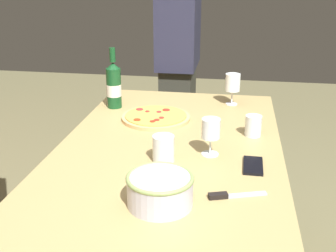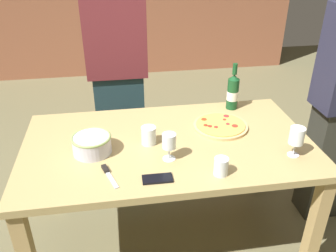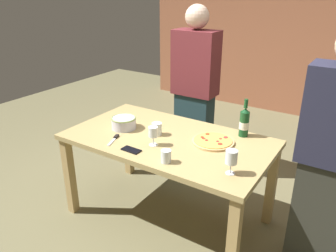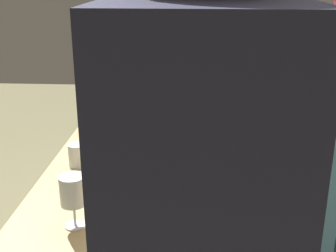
{
  "view_description": "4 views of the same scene",
  "coord_description": "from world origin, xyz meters",
  "px_view_note": "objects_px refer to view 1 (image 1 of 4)",
  "views": [
    {
      "loc": [
        -1.54,
        -0.25,
        1.45
      ],
      "look_at": [
        0.0,
        0.0,
        0.85
      ],
      "focal_mm": 45.74,
      "sensor_mm": 36.0,
      "label": 1
    },
    {
      "loc": [
        -0.27,
        -1.67,
        1.79
      ],
      "look_at": [
        0.0,
        0.0,
        0.85
      ],
      "focal_mm": 38.11,
      "sensor_mm": 36.0,
      "label": 2
    },
    {
      "loc": [
        1.29,
        -1.99,
        1.86
      ],
      "look_at": [
        0.0,
        0.0,
        0.85
      ],
      "focal_mm": 35.59,
      "sensor_mm": 36.0,
      "label": 3
    },
    {
      "loc": [
        1.76,
        0.11,
        1.47
      ],
      "look_at": [
        0.0,
        0.0,
        0.85
      ],
      "focal_mm": 47.82,
      "sensor_mm": 36.0,
      "label": 4
    }
  ],
  "objects_px": {
    "cup_amber": "(253,126)",
    "cell_phone": "(253,166)",
    "wine_bottle": "(114,85)",
    "pizza": "(156,117)",
    "dining_table": "(168,170)",
    "cup_ceramic": "(164,149)",
    "wine_glass_near_pizza": "(211,130)",
    "person_host": "(178,62)",
    "serving_bowl": "(160,189)",
    "wine_glass_by_bottle": "(233,84)",
    "pizza_knife": "(229,195)"
  },
  "relations": [
    {
      "from": "cup_amber",
      "to": "pizza_knife",
      "type": "distance_m",
      "value": 0.54
    },
    {
      "from": "dining_table",
      "to": "wine_glass_by_bottle",
      "type": "xyz_separation_m",
      "value": [
        0.63,
        -0.24,
        0.2
      ]
    },
    {
      "from": "cell_phone",
      "to": "pizza",
      "type": "bearing_deg",
      "value": -43.76
    },
    {
      "from": "cup_amber",
      "to": "cell_phone",
      "type": "xyz_separation_m",
      "value": [
        -0.31,
        0.01,
        -0.04
      ]
    },
    {
      "from": "wine_bottle",
      "to": "cup_amber",
      "type": "bearing_deg",
      "value": -111.99
    },
    {
      "from": "wine_bottle",
      "to": "person_host",
      "type": "height_order",
      "value": "person_host"
    },
    {
      "from": "pizza",
      "to": "cup_ceramic",
      "type": "height_order",
      "value": "cup_ceramic"
    },
    {
      "from": "cup_ceramic",
      "to": "dining_table",
      "type": "bearing_deg",
      "value": 0.81
    },
    {
      "from": "wine_glass_near_pizza",
      "to": "cup_amber",
      "type": "bearing_deg",
      "value": -36.81
    },
    {
      "from": "dining_table",
      "to": "cup_ceramic",
      "type": "xyz_separation_m",
      "value": [
        -0.11,
        -0.0,
        0.14
      ]
    },
    {
      "from": "wine_glass_by_bottle",
      "to": "cup_ceramic",
      "type": "xyz_separation_m",
      "value": [
        -0.73,
        0.24,
        -0.06
      ]
    },
    {
      "from": "dining_table",
      "to": "wine_glass_by_bottle",
      "type": "bearing_deg",
      "value": -20.76
    },
    {
      "from": "cup_ceramic",
      "to": "person_host",
      "type": "relative_size",
      "value": 0.06
    },
    {
      "from": "cell_phone",
      "to": "cup_amber",
      "type": "bearing_deg",
      "value": -90.05
    },
    {
      "from": "wine_glass_near_pizza",
      "to": "pizza_knife",
      "type": "height_order",
      "value": "wine_glass_near_pizza"
    },
    {
      "from": "wine_glass_near_pizza",
      "to": "cell_phone",
      "type": "distance_m",
      "value": 0.21
    },
    {
      "from": "pizza_knife",
      "to": "person_host",
      "type": "height_order",
      "value": "person_host"
    },
    {
      "from": "wine_bottle",
      "to": "pizza",
      "type": "bearing_deg",
      "value": -121.14
    },
    {
      "from": "pizza",
      "to": "serving_bowl",
      "type": "relative_size",
      "value": 1.55
    },
    {
      "from": "wine_glass_by_bottle",
      "to": "dining_table",
      "type": "bearing_deg",
      "value": 159.24
    },
    {
      "from": "wine_glass_by_bottle",
      "to": "person_host",
      "type": "distance_m",
      "value": 0.64
    },
    {
      "from": "cup_amber",
      "to": "person_host",
      "type": "relative_size",
      "value": 0.05
    },
    {
      "from": "cup_ceramic",
      "to": "pizza_knife",
      "type": "bearing_deg",
      "value": -132.25
    },
    {
      "from": "serving_bowl",
      "to": "wine_bottle",
      "type": "xyz_separation_m",
      "value": [
        0.89,
        0.4,
        0.06
      ]
    },
    {
      "from": "dining_table",
      "to": "serving_bowl",
      "type": "bearing_deg",
      "value": -174.18
    },
    {
      "from": "cup_amber",
      "to": "dining_table",
      "type": "bearing_deg",
      "value": 121.07
    },
    {
      "from": "wine_glass_near_pizza",
      "to": "cell_phone",
      "type": "xyz_separation_m",
      "value": [
        -0.08,
        -0.16,
        -0.1
      ]
    },
    {
      "from": "cup_ceramic",
      "to": "cell_phone",
      "type": "relative_size",
      "value": 0.7
    },
    {
      "from": "cup_ceramic",
      "to": "person_host",
      "type": "bearing_deg",
      "value": 5.44
    },
    {
      "from": "cup_ceramic",
      "to": "wine_bottle",
      "type": "bearing_deg",
      "value": 31.23
    },
    {
      "from": "cup_amber",
      "to": "cup_ceramic",
      "type": "bearing_deg",
      "value": 132.74
    },
    {
      "from": "wine_bottle",
      "to": "pizza_knife",
      "type": "distance_m",
      "value": 1.02
    },
    {
      "from": "wine_glass_near_pizza",
      "to": "person_host",
      "type": "distance_m",
      "value": 1.21
    },
    {
      "from": "pizza",
      "to": "pizza_knife",
      "type": "relative_size",
      "value": 1.72
    },
    {
      "from": "cell_phone",
      "to": "pizza_knife",
      "type": "xyz_separation_m",
      "value": [
        -0.23,
        0.08,
        0.0
      ]
    },
    {
      "from": "wine_glass_near_pizza",
      "to": "cup_amber",
      "type": "height_order",
      "value": "wine_glass_near_pizza"
    },
    {
      "from": "person_host",
      "to": "wine_bottle",
      "type": "bearing_deg",
      "value": -25.26
    },
    {
      "from": "serving_bowl",
      "to": "wine_glass_by_bottle",
      "type": "bearing_deg",
      "value": -10.66
    },
    {
      "from": "dining_table",
      "to": "person_host",
      "type": "bearing_deg",
      "value": 5.87
    },
    {
      "from": "dining_table",
      "to": "wine_bottle",
      "type": "distance_m",
      "value": 0.63
    },
    {
      "from": "pizza",
      "to": "serving_bowl",
      "type": "height_order",
      "value": "serving_bowl"
    },
    {
      "from": "dining_table",
      "to": "wine_glass_near_pizza",
      "type": "relative_size",
      "value": 10.87
    },
    {
      "from": "cell_phone",
      "to": "person_host",
      "type": "relative_size",
      "value": 0.09
    },
    {
      "from": "serving_bowl",
      "to": "cell_phone",
      "type": "height_order",
      "value": "serving_bowl"
    },
    {
      "from": "wine_bottle",
      "to": "wine_glass_near_pizza",
      "type": "distance_m",
      "value": 0.73
    },
    {
      "from": "cell_phone",
      "to": "wine_bottle",
      "type": "bearing_deg",
      "value": -39.53
    },
    {
      "from": "wine_glass_near_pizza",
      "to": "wine_glass_by_bottle",
      "type": "bearing_deg",
      "value": -6.06
    },
    {
      "from": "wine_glass_near_pizza",
      "to": "pizza_knife",
      "type": "bearing_deg",
      "value": -165.07
    },
    {
      "from": "dining_table",
      "to": "pizza",
      "type": "distance_m",
      "value": 0.37
    },
    {
      "from": "wine_glass_near_pizza",
      "to": "person_host",
      "type": "bearing_deg",
      "value": 13.72
    }
  ]
}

